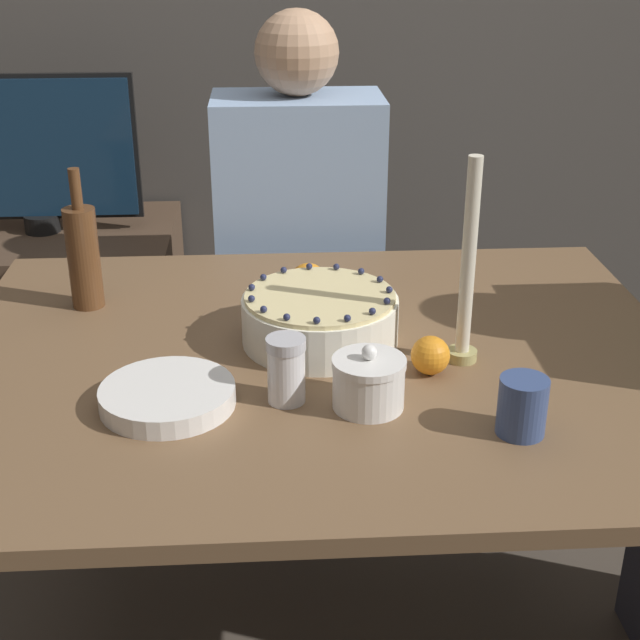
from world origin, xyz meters
name	(u,v)px	position (x,y,z in m)	size (l,w,h in m)	color
dining_table	(319,408)	(0.00, 0.00, 0.62)	(1.29, 1.01, 0.73)	brown
cake	(320,318)	(0.01, 0.05, 0.77)	(0.28, 0.28, 0.10)	white
sugar_bowl	(369,382)	(0.07, -0.19, 0.77)	(0.11, 0.11, 0.11)	white
sugar_shaker	(286,370)	(-0.06, -0.16, 0.78)	(0.06, 0.06, 0.11)	white
plate_stack	(168,396)	(-0.24, -0.16, 0.74)	(0.21, 0.21, 0.03)	white
candle	(467,278)	(0.24, -0.04, 0.88)	(0.05, 0.05, 0.35)	tan
bottle	(83,255)	(-0.43, 0.23, 0.83)	(0.06, 0.06, 0.27)	brown
cup	(522,406)	(0.28, -0.28, 0.77)	(0.07, 0.07, 0.09)	#384C7F
orange_fruit_0	(430,355)	(0.18, -0.08, 0.76)	(0.07, 0.07, 0.07)	orange
orange_fruit_1	(308,282)	(-0.01, 0.24, 0.77)	(0.07, 0.07, 0.07)	orange
person_man_blue_shirt	(299,297)	(-0.01, 0.70, 0.54)	(0.40, 0.34, 1.23)	#595960
side_cabinet	(56,326)	(-0.72, 1.08, 0.30)	(0.73, 0.55, 0.60)	#4C3828
tv_monitor	(33,152)	(-0.72, 1.09, 0.83)	(0.58, 0.10, 0.44)	black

